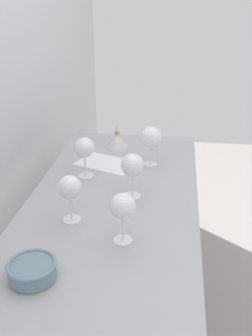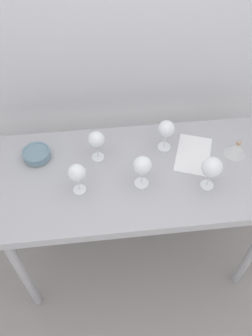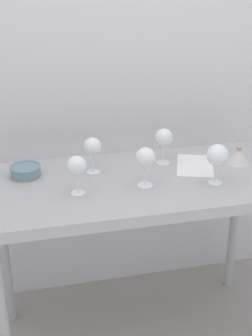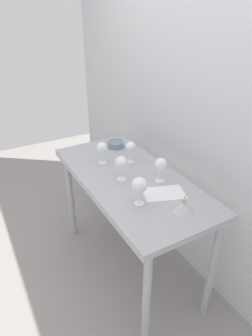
{
  "view_description": "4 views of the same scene",
  "coord_description": "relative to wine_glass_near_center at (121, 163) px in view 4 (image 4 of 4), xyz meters",
  "views": [
    {
      "loc": [
        -1.3,
        -0.23,
        1.64
      ],
      "look_at": [
        0.06,
        -0.05,
        1.0
      ],
      "focal_mm": 41.21,
      "sensor_mm": 36.0,
      "label": 1
    },
    {
      "loc": [
        -0.17,
        -1.07,
        2.23
      ],
      "look_at": [
        -0.06,
        -0.04,
        0.98
      ],
      "focal_mm": 37.24,
      "sensor_mm": 36.0,
      "label": 2
    },
    {
      "loc": [
        -0.48,
        -1.82,
        1.79
      ],
      "look_at": [
        -0.05,
        0.02,
        0.95
      ],
      "focal_mm": 49.32,
      "sensor_mm": 36.0,
      "label": 3
    },
    {
      "loc": [
        1.54,
        -0.91,
        1.95
      ],
      "look_at": [
        -0.03,
        -0.02,
        0.96
      ],
      "focal_mm": 31.0,
      "sensor_mm": 36.0,
      "label": 4
    }
  ],
  "objects": [
    {
      "name": "wine_glass_near_right",
      "position": [
        0.31,
        -0.05,
        0.0
      ],
      "size": [
        0.1,
        0.1,
        0.18
      ],
      "color": "white",
      "rests_on": "steel_counter"
    },
    {
      "name": "wine_glass_near_left",
      "position": [
        -0.29,
        -0.01,
        -0.01
      ],
      "size": [
        0.08,
        0.08,
        0.17
      ],
      "color": "white",
      "rests_on": "steel_counter"
    },
    {
      "name": "back_wall",
      "position": [
        -0.01,
        0.57,
        0.27
      ],
      "size": [
        3.8,
        0.04,
        2.6
      ],
      "primitive_type": "cube",
      "color": "silver",
      "rests_on": "ground_plane"
    },
    {
      "name": "wine_glass_far_right",
      "position": [
        0.15,
        0.22,
        -0.0
      ],
      "size": [
        0.09,
        0.09,
        0.18
      ],
      "color": "white",
      "rests_on": "steel_counter"
    },
    {
      "name": "steel_counter",
      "position": [
        -0.01,
        0.07,
        -0.23
      ],
      "size": [
        1.4,
        0.65,
        0.9
      ],
      "color": "#A4A4A9",
      "rests_on": "ground_plane"
    },
    {
      "name": "wine_glass_far_left",
      "position": [
        -0.2,
        0.19,
        -0.01
      ],
      "size": [
        0.08,
        0.08,
        0.17
      ],
      "color": "white",
      "rests_on": "steel_counter"
    },
    {
      "name": "decanter_funnel",
      "position": [
        0.5,
        0.14,
        -0.09
      ],
      "size": [
        0.12,
        0.12,
        0.13
      ],
      "color": "silver",
      "rests_on": "steel_counter"
    },
    {
      "name": "wine_glass_near_center",
      "position": [
        0.0,
        0.0,
        0.0
      ],
      "size": [
        0.09,
        0.09,
        0.18
      ],
      "color": "white",
      "rests_on": "steel_counter"
    },
    {
      "name": "tasting_sheet_upper",
      "position": [
        0.29,
        0.16,
        -0.13
      ],
      "size": [
        0.25,
        0.3,
        0.0
      ],
      "primitive_type": "cube",
      "rotation": [
        0.0,
        0.0,
        -0.35
      ],
      "color": "white",
      "rests_on": "steel_counter"
    },
    {
      "name": "ground_plane",
      "position": [
        -0.01,
        0.08,
        -1.03
      ],
      "size": [
        6.0,
        6.0,
        0.0
      ],
      "primitive_type": "plane",
      "color": "gray"
    },
    {
      "name": "tasting_bowl",
      "position": [
        -0.5,
        0.22,
        -0.1
      ],
      "size": [
        0.14,
        0.14,
        0.05
      ],
      "color": "#DBCC66",
      "rests_on": "steel_counter"
    }
  ]
}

